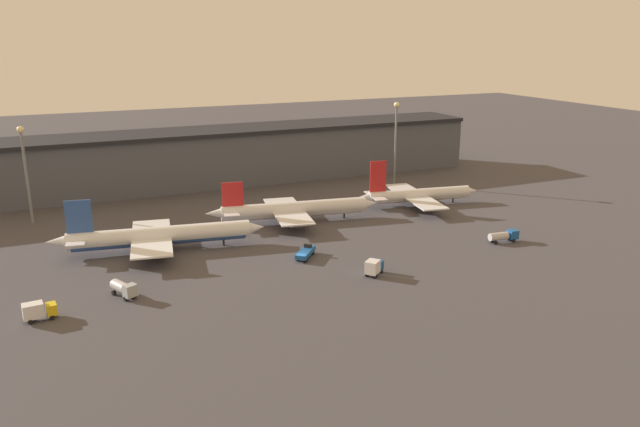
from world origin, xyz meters
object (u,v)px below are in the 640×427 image
Objects in this scene: service_vehicle_0 at (124,288)px; service_vehicle_4 at (306,252)px; airplane_2 at (418,195)px; airplane_1 at (293,210)px; service_vehicle_3 at (504,236)px; service_vehicle_2 at (374,267)px; service_vehicle_1 at (38,311)px; airplane_0 at (158,236)px.

service_vehicle_4 is (39.70, 5.81, -0.52)m from service_vehicle_0.
service_vehicle_0 is (-86.14, -32.96, -1.35)m from airplane_2.
service_vehicle_3 is at bearing -32.86° from airplane_1.
service_vehicle_0 is at bearing 130.23° from service_vehicle_2.
airplane_1 is at bearing 24.55° from service_vehicle_1.
service_vehicle_2 is 38.75m from service_vehicle_3.
airplane_2 is at bearing 10.67° from airplane_1.
airplane_2 reaches higher than service_vehicle_4.
service_vehicle_1 is at bearing -123.35° from airplane_0.
service_vehicle_4 is at bearing 73.26° from service_vehicle_0.
service_vehicle_1 is at bearing 136.75° from service_vehicle_2.
airplane_0 is 34.04m from service_vehicle_4.
service_vehicle_2 is at bearing -32.14° from airplane_0.
service_vehicle_1 is (-14.85, -4.42, 0.12)m from service_vehicle_0.
airplane_1 reaches higher than service_vehicle_2.
airplane_2 reaches higher than service_vehicle_3.
service_vehicle_1 is (-100.99, -37.38, -1.23)m from airplane_2.
airplane_1 reaches higher than service_vehicle_4.
airplane_1 is 6.16× the size of service_vehicle_4.
service_vehicle_4 is at bearing 81.20° from service_vehicle_2.
service_vehicle_3 is at bearing -29.98° from service_vehicle_2.
airplane_2 reaches higher than airplane_0.
service_vehicle_3 reaches higher than service_vehicle_4.
service_vehicle_0 reaches higher than service_vehicle_3.
service_vehicle_2 is (37.78, -33.14, -1.70)m from airplane_0.
airplane_1 is at bearing 143.46° from service_vehicle_3.
service_vehicle_2 is (48.52, -9.60, 0.13)m from service_vehicle_0.
airplane_1 is at bearing 24.05° from service_vehicle_4.
service_vehicle_1 is 0.75× the size of service_vehicle_4.
airplane_2 reaches higher than service_vehicle_2.
airplane_2 is 7.18× the size of service_vehicle_2.
airplane_2 reaches higher than service_vehicle_1.
airplane_0 is 1.30× the size of airplane_2.
airplane_1 is (36.40, 8.36, -0.13)m from airplane_0.
airplane_2 is at bearing 9.94° from service_vehicle_2.
airplane_1 is at bearing 99.02° from service_vehicle_0.
service_vehicle_1 is at bearing 140.59° from service_vehicle_4.
service_vehicle_3 is (38.31, 5.80, -0.23)m from service_vehicle_2.
airplane_0 is at bearing 130.40° from service_vehicle_0.
service_vehicle_1 is (-25.59, -27.96, -1.72)m from airplane_0.
service_vehicle_0 is at bearing 138.29° from service_vehicle_4.
service_vehicle_3 is at bearing -5.47° from service_vehicle_1.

